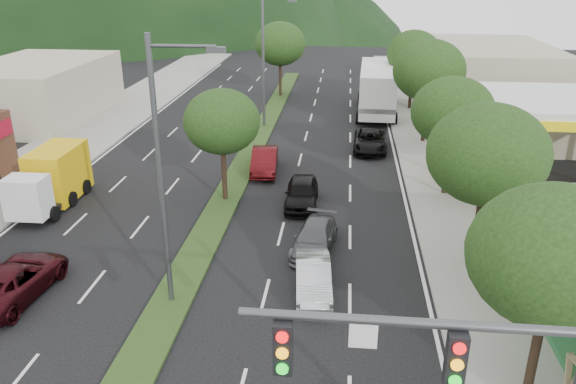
# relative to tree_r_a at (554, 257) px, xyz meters

# --- Properties ---
(sidewalk_right) EXTENTS (5.00, 90.00, 0.15)m
(sidewalk_right) POSITION_rel_tree_r_a_xyz_m (0.50, 21.00, -4.75)
(sidewalk_right) COLOR gray
(sidewalk_right) RESTS_ON ground
(sidewalk_left) EXTENTS (6.00, 90.00, 0.15)m
(sidewalk_left) POSITION_rel_tree_r_a_xyz_m (-25.00, 21.00, -4.75)
(sidewalk_left) COLOR gray
(sidewalk_left) RESTS_ON ground
(median) EXTENTS (1.60, 56.00, 0.12)m
(median) POSITION_rel_tree_r_a_xyz_m (-12.00, 24.00, -4.76)
(median) COLOR #1D3613
(median) RESTS_ON ground
(gas_canopy) EXTENTS (12.20, 8.20, 5.25)m
(gas_canopy) POSITION_rel_tree_r_a_xyz_m (7.00, 18.00, -0.17)
(gas_canopy) COLOR silver
(gas_canopy) RESTS_ON ground
(bldg_left_far) EXTENTS (9.00, 14.00, 4.60)m
(bldg_left_far) POSITION_rel_tree_r_a_xyz_m (-31.00, 30.00, -2.52)
(bldg_left_far) COLOR #B1A78C
(bldg_left_far) RESTS_ON ground
(bldg_right_far) EXTENTS (10.00, 16.00, 5.20)m
(bldg_right_far) POSITION_rel_tree_r_a_xyz_m (7.50, 40.00, -2.22)
(bldg_right_far) COLOR #B1A78C
(bldg_right_far) RESTS_ON ground
(tree_r_a) EXTENTS (4.60, 4.60, 6.63)m
(tree_r_a) POSITION_rel_tree_r_a_xyz_m (0.00, 0.00, 0.00)
(tree_r_a) COLOR black
(tree_r_a) RESTS_ON sidewalk_right
(tree_r_b) EXTENTS (4.80, 4.80, 6.94)m
(tree_r_b) POSITION_rel_tree_r_a_xyz_m (-0.00, 8.00, 0.22)
(tree_r_b) COLOR black
(tree_r_b) RESTS_ON sidewalk_right
(tree_r_c) EXTENTS (4.40, 4.40, 6.48)m
(tree_r_c) POSITION_rel_tree_r_a_xyz_m (0.00, 16.00, -0.07)
(tree_r_c) COLOR black
(tree_r_c) RESTS_ON sidewalk_right
(tree_r_d) EXTENTS (5.00, 5.00, 7.17)m
(tree_r_d) POSITION_rel_tree_r_a_xyz_m (0.00, 26.00, 0.36)
(tree_r_d) COLOR black
(tree_r_d) RESTS_ON sidewalk_right
(tree_r_e) EXTENTS (4.60, 4.60, 6.71)m
(tree_r_e) POSITION_rel_tree_r_a_xyz_m (0.00, 36.00, 0.07)
(tree_r_e) COLOR black
(tree_r_e) RESTS_ON sidewalk_right
(tree_med_near) EXTENTS (4.00, 4.00, 6.02)m
(tree_med_near) POSITION_rel_tree_r_a_xyz_m (-12.00, 14.00, -0.39)
(tree_med_near) COLOR black
(tree_med_near) RESTS_ON median
(tree_med_far) EXTENTS (4.80, 4.80, 6.94)m
(tree_med_far) POSITION_rel_tree_r_a_xyz_m (-12.00, 40.00, 0.19)
(tree_med_far) COLOR black
(tree_med_far) RESTS_ON median
(streetlight_near) EXTENTS (2.60, 0.25, 10.00)m
(streetlight_near) POSITION_rel_tree_r_a_xyz_m (-11.79, 4.00, 0.76)
(streetlight_near) COLOR #47494C
(streetlight_near) RESTS_ON ground
(streetlight_mid) EXTENTS (2.60, 0.25, 10.00)m
(streetlight_mid) POSITION_rel_tree_r_a_xyz_m (-11.79, 29.00, 0.76)
(streetlight_mid) COLOR #47494C
(streetlight_mid) RESTS_ON ground
(sedan_silver) EXTENTS (1.72, 3.99, 1.28)m
(sedan_silver) POSITION_rel_tree_r_a_xyz_m (-6.65, 5.27, -4.18)
(sedan_silver) COLOR #B4B7BC
(sedan_silver) RESTS_ON ground
(suv_maroon) EXTENTS (2.69, 5.13, 1.38)m
(suv_maroon) POSITION_rel_tree_r_a_xyz_m (-18.13, 3.81, -4.13)
(suv_maroon) COLOR black
(suv_maroon) RESTS_ON ground
(car_queue_a) EXTENTS (1.81, 4.28, 1.44)m
(car_queue_a) POSITION_rel_tree_r_a_xyz_m (-7.79, 13.73, -4.10)
(car_queue_a) COLOR black
(car_queue_a) RESTS_ON ground
(car_queue_b) EXTENTS (2.19, 4.33, 1.21)m
(car_queue_b) POSITION_rel_tree_r_a_xyz_m (-6.81, 8.73, -4.22)
(car_queue_b) COLOR #4B4B50
(car_queue_b) RESTS_ON ground
(car_queue_c) EXTENTS (1.88, 4.49, 1.44)m
(car_queue_c) POSITION_rel_tree_r_a_xyz_m (-10.50, 18.73, -4.10)
(car_queue_c) COLOR #490C0F
(car_queue_c) RESTS_ON ground
(car_queue_d) EXTENTS (2.36, 4.88, 1.34)m
(car_queue_d) POSITION_rel_tree_r_a_xyz_m (-3.87, 23.73, -4.15)
(car_queue_d) COLOR black
(car_queue_d) RESTS_ON ground
(box_truck) EXTENTS (2.39, 5.91, 2.90)m
(box_truck) POSITION_rel_tree_r_a_xyz_m (-21.00, 12.65, -3.45)
(box_truck) COLOR white
(box_truck) RESTS_ON ground
(motorhome) EXTENTS (3.60, 10.43, 3.96)m
(motorhome) POSITION_rel_tree_r_a_xyz_m (-3.00, 34.42, -2.71)
(motorhome) COLOR white
(motorhome) RESTS_ON ground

